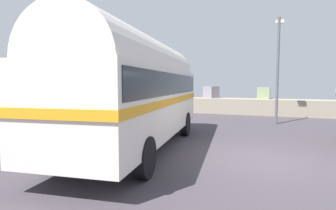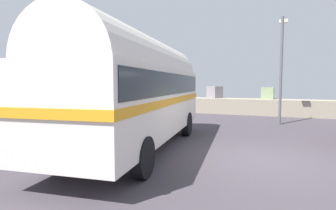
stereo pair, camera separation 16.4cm
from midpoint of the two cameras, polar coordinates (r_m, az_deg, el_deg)
ground at (r=8.15m, az=19.31°, el=-10.98°), size 32.00×26.00×0.02m
breakwater at (r=19.72m, az=21.08°, el=-0.17°), size 31.36×1.95×2.30m
vintage_coach at (r=8.77m, az=-5.74°, el=3.83°), size 3.55×8.83×3.70m
lamp_post at (r=15.38m, az=23.29°, el=8.08°), size 0.44×0.89×5.61m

